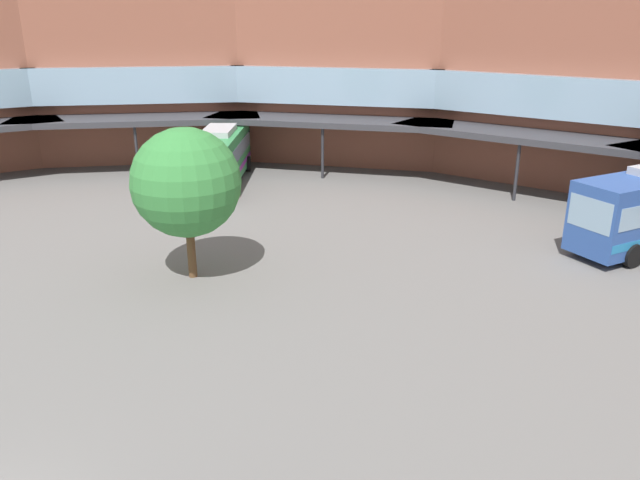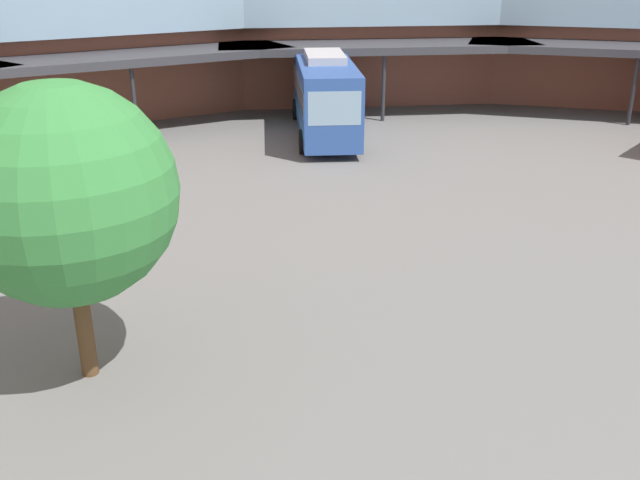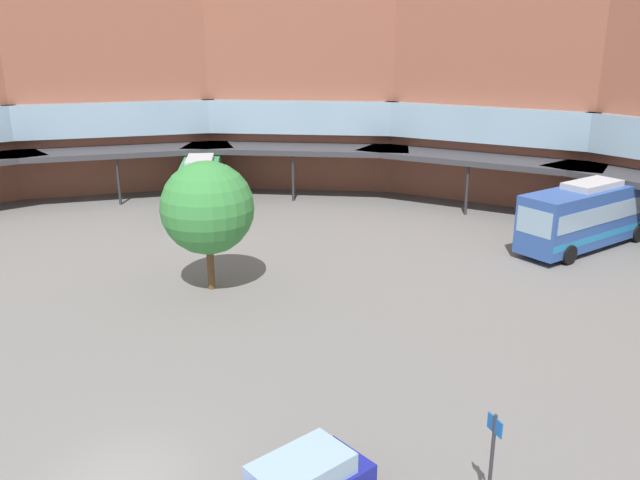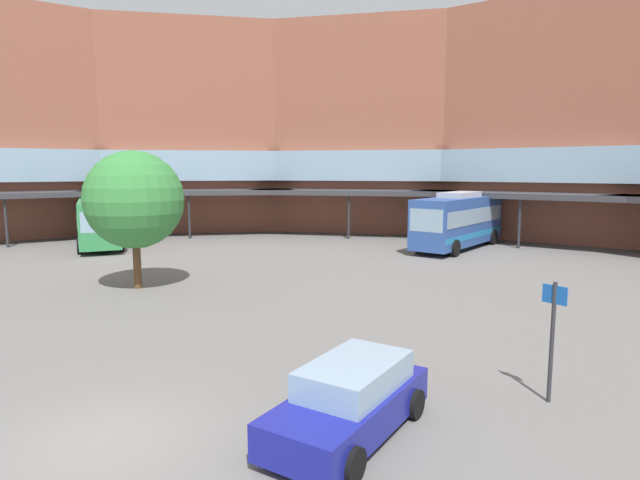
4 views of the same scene
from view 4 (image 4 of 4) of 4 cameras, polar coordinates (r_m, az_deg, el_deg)
The scene contains 7 objects.
ground_plane at distance 12.45m, azimuth -22.56°, elevation -19.45°, with size 128.33×128.33×0.00m, color slate.
station_building at distance 31.37m, azimuth -0.02°, elevation 13.45°, with size 84.65×51.43×18.33m.
bus_1 at distance 38.19m, azimuth 14.77°, elevation 2.09°, with size 6.70×10.31×3.98m.
bus_3 at distance 41.45m, azimuth -22.81°, elevation 1.99°, with size 8.07×9.94×3.73m.
parked_car at distance 11.59m, azimuth 3.31°, elevation -16.91°, with size 3.21×4.75×1.53m.
plaza_tree at distance 25.78m, azimuth -19.48°, elevation 4.11°, with size 4.52×4.52×6.42m.
stop_sign_post at distance 13.76m, azimuth 23.88°, elevation -8.92°, with size 0.48×0.42×2.94m.
Camera 4 is at (6.53, -9.02, 5.55)m, focal length 29.55 mm.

